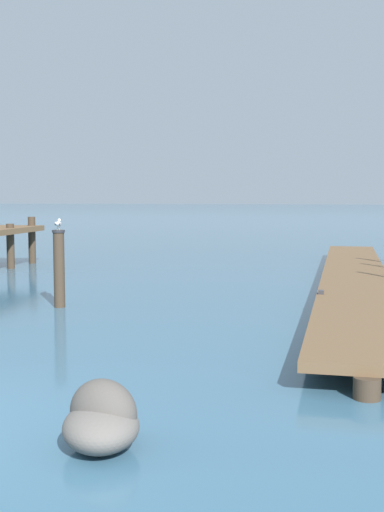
{
  "coord_description": "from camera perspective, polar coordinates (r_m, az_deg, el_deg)",
  "views": [
    {
      "loc": [
        5.39,
        -6.08,
        2.64
      ],
      "look_at": [
        2.21,
        7.21,
        1.4
      ],
      "focal_mm": 46.71,
      "sensor_mm": 36.0,
      "label": 1
    }
  ],
  "objects": [
    {
      "name": "floating_dock",
      "position": [
        19.32,
        13.77,
        -1.73
      ],
      "size": [
        2.01,
        21.22,
        0.53
      ],
      "color": "brown",
      "rests_on": "ground"
    },
    {
      "name": "mooring_piling",
      "position": [
        16.02,
        -11.32,
        -0.95
      ],
      "size": [
        0.3,
        0.3,
        1.84
      ],
      "color": "#3D3023",
      "rests_on": "ground"
    },
    {
      "name": "perched_seagull",
      "position": [
        15.94,
        -11.38,
        2.73
      ],
      "size": [
        0.19,
        0.38,
        0.27
      ],
      "color": "gold",
      "rests_on": "mooring_piling"
    },
    {
      "name": "shore_rock_mid_cluster",
      "position": [
        7.24,
        -7.71,
        -13.76
      ],
      "size": [
        1.1,
        1.25,
        0.71
      ],
      "color": "#504B46",
      "rests_on": "ground"
    }
  ]
}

